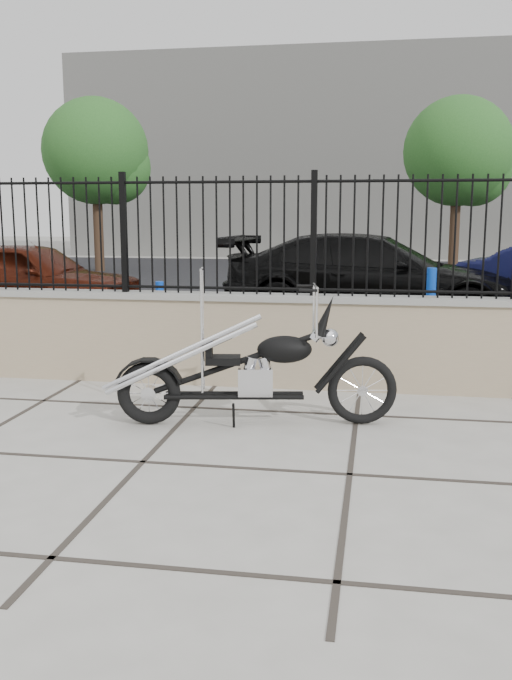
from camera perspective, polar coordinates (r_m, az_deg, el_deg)
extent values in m
plane|color=#99968E|center=(5.38, -8.96, -9.55)|extent=(90.00, 90.00, 0.00)
plane|color=black|center=(17.47, 4.22, 4.19)|extent=(30.00, 30.00, 0.00)
cube|color=gray|center=(7.60, -3.06, 0.10)|extent=(14.00, 0.36, 0.96)
cube|color=black|center=(7.48, -3.13, 8.27)|extent=(14.00, 0.08, 1.20)
cube|color=beige|center=(31.42, 6.86, 14.09)|extent=(22.00, 6.00, 8.00)
imported|color=#3D1208|center=(12.90, -17.64, 4.63)|extent=(4.01, 1.80, 1.34)
imported|color=black|center=(12.23, 9.17, 4.93)|extent=(5.13, 2.48, 1.44)
cylinder|color=blue|center=(9.65, -7.60, 1.98)|extent=(0.11, 0.11, 0.89)
cylinder|color=#0B13AD|center=(9.87, 13.65, 2.48)|extent=(0.17, 0.17, 1.07)
cylinder|color=#382619|center=(22.67, -12.40, 9.09)|extent=(0.30, 0.30, 2.95)
sphere|color=#25632C|center=(22.75, -12.62, 14.80)|extent=(3.15, 3.15, 3.15)
cylinder|color=#382619|center=(21.61, 15.47, 8.80)|extent=(0.29, 0.29, 2.86)
sphere|color=#246125|center=(21.68, 15.76, 14.60)|extent=(3.05, 3.05, 3.05)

